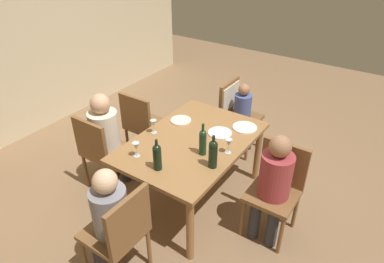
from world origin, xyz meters
TOP-DOWN VIEW (x-y plane):
  - ground_plane at (0.00, 0.00)m, footprint 10.00×10.00m
  - rear_room_partition at (0.00, 2.71)m, footprint 6.40×0.12m
  - dining_table at (0.00, 0.00)m, footprint 1.51×1.03m
  - chair_left_end at (-1.13, -0.09)m, footprint 0.44×0.44m
  - chair_near at (0.09, -0.89)m, footprint 0.44×0.44m
  - chair_far_left at (-0.43, 0.89)m, footprint 0.44×0.44m
  - chair_right_end at (1.13, 0.12)m, footprint 0.44×0.46m
  - chair_far_right at (0.25, 0.89)m, footprint 0.44×0.44m
  - person_woman_host at (-1.13, 0.03)m, footprint 0.29×0.33m
  - person_man_bearded at (-0.03, -0.89)m, footprint 0.34×0.29m
  - person_man_guest at (-0.31, 0.89)m, footprint 0.36×0.31m
  - person_child_small at (1.13, -0.02)m, footprint 0.22×0.25m
  - wine_bottle_tall_green at (-0.26, -0.39)m, footprint 0.08×0.08m
  - wine_bottle_dark_red at (-0.55, -0.01)m, footprint 0.08×0.08m
  - wine_bottle_short_olive at (-0.14, -0.22)m, footprint 0.07×0.07m
  - wine_glass_near_left at (-0.11, 0.40)m, footprint 0.07×0.07m
  - wine_glass_centre at (0.01, -0.41)m, footprint 0.07×0.07m
  - wine_glass_near_right at (-0.52, 0.27)m, footprint 0.07×0.07m
  - dinner_plate_host at (0.51, -0.33)m, footprint 0.26×0.26m
  - dinner_plate_guest_left at (0.25, 0.32)m, footprint 0.23×0.23m
  - dinner_plate_guest_right at (0.26, -0.17)m, footprint 0.25×0.25m
  - handbag at (0.69, 0.89)m, footprint 0.17×0.30m

SIDE VIEW (x-z plane):
  - ground_plane at x=0.00m, z-range 0.00..0.00m
  - handbag at x=0.69m, z-range 0.00..0.22m
  - chair_left_end at x=-1.13m, z-range 0.07..0.99m
  - chair_near at x=0.09m, z-range 0.07..0.99m
  - chair_far_left at x=-0.43m, z-range 0.07..0.99m
  - chair_far_right at x=0.25m, z-range 0.07..0.99m
  - person_child_small at x=1.13m, z-range 0.09..1.03m
  - chair_right_end at x=1.13m, z-range 0.13..1.05m
  - person_woman_host at x=-1.13m, z-range 0.09..1.18m
  - person_man_bearded at x=-0.03m, z-range 0.09..1.19m
  - dining_table at x=0.00m, z-range 0.28..1.02m
  - person_man_guest at x=-0.31m, z-range 0.09..1.23m
  - dinner_plate_host at x=0.51m, z-range 0.74..0.76m
  - dinner_plate_guest_left at x=0.25m, z-range 0.74..0.76m
  - dinner_plate_guest_right at x=0.26m, z-range 0.74..0.76m
  - wine_glass_near_left at x=-0.11m, z-range 0.77..0.92m
  - wine_glass_centre at x=0.01m, z-range 0.77..0.92m
  - wine_glass_near_right at x=-0.52m, z-range 0.77..0.92m
  - wine_bottle_dark_red at x=-0.55m, z-range 0.73..1.03m
  - wine_bottle_short_olive at x=-0.14m, z-range 0.72..1.04m
  - wine_bottle_tall_green at x=-0.26m, z-range 0.73..1.05m
  - rear_room_partition at x=0.00m, z-range 0.00..2.70m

